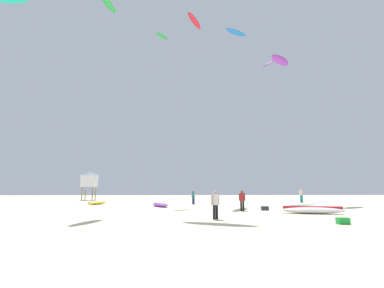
{
  "coord_description": "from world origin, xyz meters",
  "views": [
    {
      "loc": [
        -1.17,
        -10.81,
        1.77
      ],
      "look_at": [
        0.0,
        21.03,
        6.66
      ],
      "focal_mm": 26.79,
      "sensor_mm": 36.0,
      "label": 1
    }
  ],
  "objects_px": {
    "cooler_box": "(343,221)",
    "kite_aloft_4": "(194,21)",
    "person_midground": "(242,199)",
    "kite_grounded_far": "(160,205)",
    "kite_aloft_9": "(280,60)",
    "kite_grounded_mid": "(97,203)",
    "kite_aloft_6": "(108,3)",
    "kite_aloft_3": "(268,64)",
    "gear_bag": "(265,208)",
    "person_left": "(193,196)",
    "kite_grounded_near": "(312,210)",
    "lifeguard_tower": "(90,179)",
    "person_foreground": "(215,202)",
    "person_right": "(301,194)",
    "kite_aloft_5": "(162,36)",
    "kite_aloft_2": "(236,33)"
  },
  "relations": [
    {
      "from": "kite_aloft_5",
      "to": "kite_aloft_9",
      "type": "distance_m",
      "value": 16.12
    },
    {
      "from": "person_midground",
      "to": "kite_grounded_mid",
      "type": "relative_size",
      "value": 0.51
    },
    {
      "from": "kite_aloft_6",
      "to": "kite_aloft_3",
      "type": "bearing_deg",
      "value": 38.86
    },
    {
      "from": "cooler_box",
      "to": "kite_aloft_2",
      "type": "height_order",
      "value": "kite_aloft_2"
    },
    {
      "from": "cooler_box",
      "to": "kite_aloft_2",
      "type": "xyz_separation_m",
      "value": [
        1.19,
        30.63,
        27.71
      ]
    },
    {
      "from": "kite_grounded_far",
      "to": "kite_aloft_5",
      "type": "distance_m",
      "value": 22.47
    },
    {
      "from": "person_left",
      "to": "kite_aloft_4",
      "type": "bearing_deg",
      "value": 41.08
    },
    {
      "from": "kite_aloft_2",
      "to": "kite_aloft_6",
      "type": "height_order",
      "value": "kite_aloft_2"
    },
    {
      "from": "kite_aloft_2",
      "to": "cooler_box",
      "type": "bearing_deg",
      "value": -92.23
    },
    {
      "from": "person_midground",
      "to": "kite_grounded_mid",
      "type": "distance_m",
      "value": 16.71
    },
    {
      "from": "kite_grounded_far",
      "to": "kite_aloft_9",
      "type": "distance_m",
      "value": 25.33
    },
    {
      "from": "kite_grounded_mid",
      "to": "cooler_box",
      "type": "distance_m",
      "value": 24.48
    },
    {
      "from": "cooler_box",
      "to": "kite_aloft_4",
      "type": "distance_m",
      "value": 34.41
    },
    {
      "from": "kite_aloft_2",
      "to": "kite_aloft_5",
      "type": "bearing_deg",
      "value": -140.25
    },
    {
      "from": "kite_aloft_4",
      "to": "cooler_box",
      "type": "bearing_deg",
      "value": -74.76
    },
    {
      "from": "kite_aloft_9",
      "to": "person_left",
      "type": "bearing_deg",
      "value": -161.29
    },
    {
      "from": "kite_grounded_far",
      "to": "gear_bag",
      "type": "relative_size",
      "value": 5.92
    },
    {
      "from": "person_midground",
      "to": "kite_grounded_far",
      "type": "distance_m",
      "value": 8.61
    },
    {
      "from": "person_left",
      "to": "person_right",
      "type": "height_order",
      "value": "person_right"
    },
    {
      "from": "gear_bag",
      "to": "kite_aloft_3",
      "type": "relative_size",
      "value": 0.24
    },
    {
      "from": "lifeguard_tower",
      "to": "kite_aloft_2",
      "type": "distance_m",
      "value": 33.71
    },
    {
      "from": "lifeguard_tower",
      "to": "kite_aloft_6",
      "type": "height_order",
      "value": "kite_aloft_6"
    },
    {
      "from": "kite_grounded_mid",
      "to": "cooler_box",
      "type": "height_order",
      "value": "kite_grounded_mid"
    },
    {
      "from": "lifeguard_tower",
      "to": "kite_grounded_mid",
      "type": "bearing_deg",
      "value": -68.47
    },
    {
      "from": "kite_aloft_3",
      "to": "kite_aloft_6",
      "type": "xyz_separation_m",
      "value": [
        -20.87,
        -16.82,
        -1.66
      ]
    },
    {
      "from": "person_foreground",
      "to": "person_left",
      "type": "relative_size",
      "value": 1.02
    },
    {
      "from": "kite_grounded_near",
      "to": "person_right",
      "type": "bearing_deg",
      "value": 69.67
    },
    {
      "from": "person_midground",
      "to": "cooler_box",
      "type": "relative_size",
      "value": 2.85
    },
    {
      "from": "person_foreground",
      "to": "person_left",
      "type": "height_order",
      "value": "person_foreground"
    },
    {
      "from": "person_midground",
      "to": "cooler_box",
      "type": "bearing_deg",
      "value": 54.84
    },
    {
      "from": "gear_bag",
      "to": "kite_grounded_far",
      "type": "bearing_deg",
      "value": 151.63
    },
    {
      "from": "kite_aloft_6",
      "to": "kite_grounded_mid",
      "type": "bearing_deg",
      "value": 107.01
    },
    {
      "from": "person_midground",
      "to": "kite_aloft_5",
      "type": "xyz_separation_m",
      "value": [
        -7.38,
        12.62,
        20.51
      ]
    },
    {
      "from": "person_left",
      "to": "kite_aloft_9",
      "type": "xyz_separation_m",
      "value": [
        11.87,
        4.02,
        17.81
      ]
    },
    {
      "from": "person_midground",
      "to": "kite_aloft_3",
      "type": "distance_m",
      "value": 29.94
    },
    {
      "from": "lifeguard_tower",
      "to": "kite_aloft_4",
      "type": "bearing_deg",
      "value": -21.53
    },
    {
      "from": "kite_grounded_near",
      "to": "person_foreground",
      "type": "bearing_deg",
      "value": -154.77
    },
    {
      "from": "person_foreground",
      "to": "kite_aloft_9",
      "type": "bearing_deg",
      "value": 123.61
    },
    {
      "from": "kite_grounded_far",
      "to": "cooler_box",
      "type": "height_order",
      "value": "kite_grounded_far"
    },
    {
      "from": "kite_grounded_near",
      "to": "kite_aloft_6",
      "type": "distance_m",
      "value": 25.93
    },
    {
      "from": "lifeguard_tower",
      "to": "kite_aloft_3",
      "type": "distance_m",
      "value": 32.72
    },
    {
      "from": "person_foreground",
      "to": "kite_grounded_mid",
      "type": "bearing_deg",
      "value": -169.97
    },
    {
      "from": "kite_aloft_2",
      "to": "kite_aloft_9",
      "type": "distance_m",
      "value": 13.42
    },
    {
      "from": "person_right",
      "to": "kite_aloft_3",
      "type": "bearing_deg",
      "value": 64.21
    },
    {
      "from": "gear_bag",
      "to": "cooler_box",
      "type": "bearing_deg",
      "value": -81.61
    },
    {
      "from": "kite_aloft_4",
      "to": "kite_aloft_9",
      "type": "height_order",
      "value": "kite_aloft_4"
    },
    {
      "from": "kite_grounded_near",
      "to": "lifeguard_tower",
      "type": "distance_m",
      "value": 32.59
    },
    {
      "from": "cooler_box",
      "to": "kite_aloft_4",
      "type": "height_order",
      "value": "kite_aloft_4"
    },
    {
      "from": "kite_grounded_mid",
      "to": "lifeguard_tower",
      "type": "xyz_separation_m",
      "value": [
        -4.51,
        11.43,
        2.88
      ]
    },
    {
      "from": "person_foreground",
      "to": "cooler_box",
      "type": "distance_m",
      "value": 6.52
    }
  ]
}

